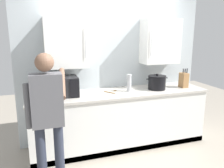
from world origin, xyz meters
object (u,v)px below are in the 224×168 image
Objects in this scene: wooden_spoon at (112,91)px; stock_pot at (157,82)px; knife_block at (184,80)px; person_figure at (48,113)px; thermos_flask at (129,83)px; microwave_oven at (59,87)px.

wooden_spoon is 0.78m from stock_pot.
knife_block is 2.47m from person_figure.
wooden_spoon is 0.81× the size of thermos_flask.
person_figure is (-0.21, -0.91, -0.08)m from microwave_oven.
thermos_flask is at bearing 178.14° from knife_block.
thermos_flask is (-0.50, 0.02, 0.02)m from stock_pot.
knife_block is at bearing 19.29° from person_figure.
stock_pot is 1.41× the size of thermos_flask.
knife_block reaches higher than stock_pot.
person_figure is (-1.82, -0.83, -0.05)m from stock_pot.
knife_block is at bearing -1.86° from thermos_flask.
person_figure is (-1.32, -0.85, -0.07)m from thermos_flask.
stock_pot is 1.18× the size of knife_block.
microwave_oven is 3.19× the size of wooden_spoon.
thermos_flask is (0.27, -0.05, 0.13)m from wooden_spoon.
person_figure is at bearing -155.36° from stock_pot.
knife_block reaches higher than thermos_flask.
person_figure is at bearing -139.49° from wooden_spoon.
thermos_flask is at bearing 32.77° from person_figure.
thermos_flask is at bearing 178.07° from stock_pot.
wooden_spoon is at bearing 175.31° from stock_pot.
person_figure reaches higher than knife_block.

